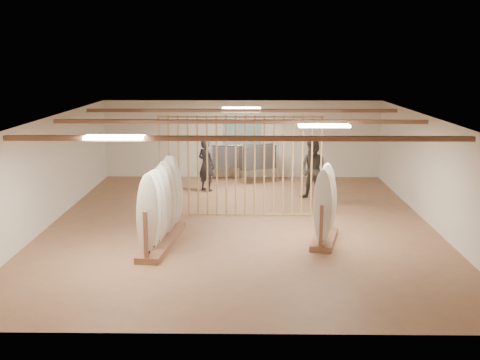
{
  "coord_description": "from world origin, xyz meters",
  "views": [
    {
      "loc": [
        0.19,
        -14.22,
        4.33
      ],
      "look_at": [
        0.0,
        0.0,
        1.2
      ],
      "focal_mm": 42.0,
      "sensor_mm": 36.0,
      "label": 1
    }
  ],
  "objects_px": {
    "rack_right": "(325,217)",
    "clothing_rack_a": "(229,157)",
    "shopper_b": "(314,166)",
    "clothing_rack_b": "(258,157)",
    "rack_left": "(162,217)",
    "shopper_a": "(206,161)"
  },
  "relations": [
    {
      "from": "shopper_a",
      "to": "rack_right",
      "type": "bearing_deg",
      "value": 156.85
    },
    {
      "from": "rack_right",
      "to": "shopper_a",
      "type": "height_order",
      "value": "shopper_a"
    },
    {
      "from": "clothing_rack_a",
      "to": "clothing_rack_b",
      "type": "height_order",
      "value": "clothing_rack_b"
    },
    {
      "from": "rack_right",
      "to": "clothing_rack_b",
      "type": "xyz_separation_m",
      "value": [
        -1.47,
        6.31,
        0.32
      ]
    },
    {
      "from": "clothing_rack_a",
      "to": "clothing_rack_b",
      "type": "bearing_deg",
      "value": -28.59
    },
    {
      "from": "rack_left",
      "to": "clothing_rack_a",
      "type": "distance_m",
      "value": 7.1
    },
    {
      "from": "clothing_rack_b",
      "to": "rack_left",
      "type": "bearing_deg",
      "value": -134.93
    },
    {
      "from": "shopper_a",
      "to": "shopper_b",
      "type": "xyz_separation_m",
      "value": [
        3.38,
        -1.2,
        0.07
      ]
    },
    {
      "from": "clothing_rack_a",
      "to": "shopper_b",
      "type": "height_order",
      "value": "shopper_b"
    },
    {
      "from": "clothing_rack_b",
      "to": "shopper_a",
      "type": "bearing_deg",
      "value": -173.55
    },
    {
      "from": "clothing_rack_a",
      "to": "clothing_rack_b",
      "type": "distance_m",
      "value": 1.15
    },
    {
      "from": "rack_left",
      "to": "rack_right",
      "type": "height_order",
      "value": "rack_left"
    },
    {
      "from": "rack_right",
      "to": "shopper_a",
      "type": "relative_size",
      "value": 0.93
    },
    {
      "from": "shopper_a",
      "to": "shopper_b",
      "type": "bearing_deg",
      "value": -163.85
    },
    {
      "from": "clothing_rack_b",
      "to": "shopper_a",
      "type": "relative_size",
      "value": 0.73
    },
    {
      "from": "rack_right",
      "to": "clothing_rack_a",
      "type": "xyz_separation_m",
      "value": [
        -2.51,
        6.8,
        0.24
      ]
    },
    {
      "from": "shopper_b",
      "to": "clothing_rack_a",
      "type": "bearing_deg",
      "value": 167.77
    },
    {
      "from": "clothing_rack_a",
      "to": "shopper_b",
      "type": "xyz_separation_m",
      "value": [
        2.7,
        -2.73,
        0.2
      ]
    },
    {
      "from": "rack_left",
      "to": "shopper_a",
      "type": "relative_size",
      "value": 1.45
    },
    {
      "from": "rack_left",
      "to": "shopper_a",
      "type": "height_order",
      "value": "shopper_a"
    },
    {
      "from": "rack_left",
      "to": "rack_right",
      "type": "distance_m",
      "value": 3.85
    },
    {
      "from": "clothing_rack_b",
      "to": "clothing_rack_a",
      "type": "bearing_deg",
      "value": 130.38
    }
  ]
}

